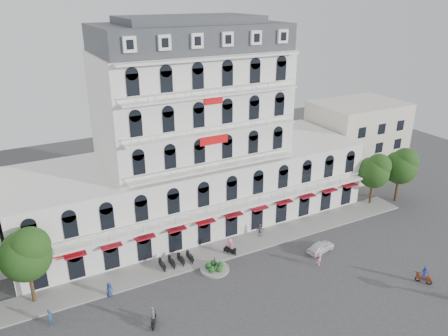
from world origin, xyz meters
TOP-DOWN VIEW (x-y plane):
  - ground at (0.00, 0.00)m, footprint 120.00×120.00m
  - sidewalk at (0.00, 9.00)m, footprint 53.00×4.00m
  - main_building at (0.00, 18.00)m, footprint 45.00×15.00m
  - flank_building_east at (30.00, 20.00)m, footprint 14.00×10.00m
  - traffic_island at (-3.00, 6.00)m, footprint 3.20×3.20m
  - parked_scooter_row at (-6.35, 8.80)m, footprint 4.40×1.80m
  - tree_west_inner at (-20.95, 9.48)m, footprint 4.76×4.76m
  - tree_east_inner at (24.05, 9.98)m, footprint 4.40×4.37m
  - tree_east_outer at (28.05, 8.98)m, footprint 4.65×4.65m
  - parked_car at (9.62, 3.47)m, footprint 3.96×2.23m
  - rider_west at (-11.76, 0.93)m, footprint 0.98×1.58m
  - rider_east at (15.28, -6.24)m, footprint 1.09×1.51m
  - rider_center at (-0.10, 7.88)m, footprint 1.07×1.53m
  - pedestrian_left at (-14.24, 6.99)m, footprint 0.86×0.70m
  - pedestrian_mid at (5.09, 9.50)m, footprint 1.14×0.93m
  - pedestrian_right at (7.54, 1.30)m, footprint 1.20×1.00m
  - pedestrian_far at (-20.00, 5.47)m, footprint 0.67×0.72m

SIDE VIEW (x-z plane):
  - ground at x=0.00m, z-range 0.00..0.00m
  - parked_scooter_row at x=-6.35m, z-range -0.55..0.55m
  - sidewalk at x=0.00m, z-range 0.00..0.16m
  - traffic_island at x=-3.00m, z-range -0.54..1.06m
  - parked_car at x=9.62m, z-range 0.00..1.27m
  - pedestrian_left at x=-14.24m, z-range 0.00..1.53m
  - pedestrian_right at x=7.54m, z-range 0.00..1.61m
  - pedestrian_far at x=-20.00m, z-range 0.00..1.66m
  - pedestrian_mid at x=5.09m, z-range 0.00..1.81m
  - rider_west at x=-11.76m, z-range -0.12..2.00m
  - rider_east at x=15.28m, z-range -0.02..2.01m
  - rider_center at x=-0.10m, z-range 0.05..2.19m
  - tree_east_inner at x=24.05m, z-range 1.43..9.00m
  - tree_east_outer at x=28.05m, z-range 1.52..9.58m
  - tree_west_inner at x=-20.95m, z-range 1.56..9.81m
  - flank_building_east at x=30.00m, z-range 0.00..12.00m
  - main_building at x=0.00m, z-range -2.94..22.86m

